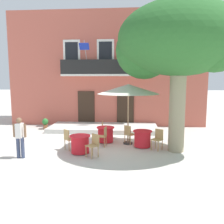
{
  "coord_description": "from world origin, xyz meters",
  "views": [
    {
      "loc": [
        1.36,
        -10.6,
        3.06
      ],
      "look_at": [
        0.31,
        2.31,
        1.3
      ],
      "focal_mm": 38.34,
      "sensor_mm": 36.0,
      "label": 1
    }
  ],
  "objects_px": {
    "cafe_chair_middle_1": "(69,138)",
    "cafe_umbrella": "(128,89)",
    "cafe_table_middle": "(80,144)",
    "cafe_table_near_tree": "(106,134)",
    "cafe_chair_near_tree_0": "(103,135)",
    "cafe_chair_front_1": "(158,138)",
    "plane_tree": "(177,42)",
    "cafe_table_front": "(142,139)",
    "cafe_chair_front_0": "(129,133)",
    "ground_planter_left": "(45,123)",
    "pedestrian_near_entrance": "(20,135)",
    "cafe_chair_near_tree_1": "(104,129)",
    "cafe_chair_middle_0": "(93,144)"
  },
  "relations": [
    {
      "from": "plane_tree",
      "to": "cafe_chair_middle_1",
      "type": "height_order",
      "value": "plane_tree"
    },
    {
      "from": "cafe_chair_middle_0",
      "to": "cafe_chair_front_1",
      "type": "relative_size",
      "value": 1.0
    },
    {
      "from": "cafe_table_near_tree",
      "to": "pedestrian_near_entrance",
      "type": "relative_size",
      "value": 0.54
    },
    {
      "from": "cafe_table_middle",
      "to": "cafe_umbrella",
      "type": "distance_m",
      "value": 3.38
    },
    {
      "from": "cafe_chair_front_0",
      "to": "pedestrian_near_entrance",
      "type": "bearing_deg",
      "value": -150.85
    },
    {
      "from": "ground_planter_left",
      "to": "cafe_table_middle",
      "type": "bearing_deg",
      "value": -55.49
    },
    {
      "from": "cafe_chair_near_tree_0",
      "to": "cafe_table_middle",
      "type": "relative_size",
      "value": 1.05
    },
    {
      "from": "cafe_chair_middle_1",
      "to": "ground_planter_left",
      "type": "height_order",
      "value": "cafe_chair_middle_1"
    },
    {
      "from": "cafe_chair_middle_1",
      "to": "cafe_table_near_tree",
      "type": "bearing_deg",
      "value": 43.53
    },
    {
      "from": "cafe_chair_near_tree_1",
      "to": "cafe_chair_front_1",
      "type": "height_order",
      "value": "same"
    },
    {
      "from": "cafe_chair_near_tree_0",
      "to": "pedestrian_near_entrance",
      "type": "height_order",
      "value": "pedestrian_near_entrance"
    },
    {
      "from": "cafe_chair_near_tree_0",
      "to": "cafe_chair_middle_1",
      "type": "xyz_separation_m",
      "value": [
        -1.44,
        -0.64,
        0.0
      ]
    },
    {
      "from": "cafe_table_near_tree",
      "to": "cafe_table_front",
      "type": "xyz_separation_m",
      "value": [
        1.77,
        -0.7,
        0.0
      ]
    },
    {
      "from": "cafe_table_near_tree",
      "to": "plane_tree",
      "type": "bearing_deg",
      "value": -20.5
    },
    {
      "from": "cafe_table_front",
      "to": "cafe_chair_front_0",
      "type": "bearing_deg",
      "value": 145.75
    },
    {
      "from": "cafe_chair_middle_1",
      "to": "cafe_umbrella",
      "type": "relative_size",
      "value": 0.31
    },
    {
      "from": "plane_tree",
      "to": "cafe_umbrella",
      "type": "height_order",
      "value": "plane_tree"
    },
    {
      "from": "plane_tree",
      "to": "cafe_chair_front_0",
      "type": "distance_m",
      "value": 4.58
    },
    {
      "from": "plane_tree",
      "to": "cafe_table_middle",
      "type": "distance_m",
      "value": 5.8
    },
    {
      "from": "plane_tree",
      "to": "cafe_chair_near_tree_1",
      "type": "bearing_deg",
      "value": 149.57
    },
    {
      "from": "plane_tree",
      "to": "cafe_umbrella",
      "type": "distance_m",
      "value": 2.95
    },
    {
      "from": "cafe_table_middle",
      "to": "cafe_table_near_tree",
      "type": "bearing_deg",
      "value": 64.87
    },
    {
      "from": "cafe_table_front",
      "to": "cafe_chair_front_0",
      "type": "xyz_separation_m",
      "value": [
        -0.62,
        0.42,
        0.14
      ]
    },
    {
      "from": "cafe_table_near_tree",
      "to": "cafe_chair_front_1",
      "type": "relative_size",
      "value": 0.95
    },
    {
      "from": "cafe_umbrella",
      "to": "pedestrian_near_entrance",
      "type": "height_order",
      "value": "cafe_umbrella"
    },
    {
      "from": "cafe_chair_near_tree_1",
      "to": "cafe_umbrella",
      "type": "relative_size",
      "value": 0.31
    },
    {
      "from": "cafe_table_near_tree",
      "to": "cafe_chair_near_tree_0",
      "type": "xyz_separation_m",
      "value": [
        -0.02,
        -0.75,
        0.14
      ]
    },
    {
      "from": "cafe_chair_front_0",
      "to": "pedestrian_near_entrance",
      "type": "height_order",
      "value": "pedestrian_near_entrance"
    },
    {
      "from": "plane_tree",
      "to": "pedestrian_near_entrance",
      "type": "xyz_separation_m",
      "value": [
        -6.17,
        -1.47,
        -3.67
      ]
    },
    {
      "from": "cafe_chair_near_tree_0",
      "to": "ground_planter_left",
      "type": "bearing_deg",
      "value": 138.75
    },
    {
      "from": "cafe_chair_near_tree_0",
      "to": "ground_planter_left",
      "type": "distance_m",
      "value": 5.36
    },
    {
      "from": "cafe_chair_near_tree_1",
      "to": "cafe_umbrella",
      "type": "xyz_separation_m",
      "value": [
        1.24,
        -0.96,
        2.08
      ]
    },
    {
      "from": "cafe_chair_near_tree_1",
      "to": "cafe_table_near_tree",
      "type": "bearing_deg",
      "value": -79.59
    },
    {
      "from": "cafe_chair_near_tree_1",
      "to": "cafe_chair_front_0",
      "type": "distance_m",
      "value": 1.64
    },
    {
      "from": "cafe_chair_middle_1",
      "to": "cafe_chair_front_1",
      "type": "relative_size",
      "value": 1.0
    },
    {
      "from": "cafe_chair_near_tree_0",
      "to": "cafe_chair_middle_1",
      "type": "bearing_deg",
      "value": -156.01
    },
    {
      "from": "cafe_table_near_tree",
      "to": "cafe_chair_middle_1",
      "type": "height_order",
      "value": "cafe_chair_middle_1"
    },
    {
      "from": "ground_planter_left",
      "to": "cafe_chair_front_0",
      "type": "bearing_deg",
      "value": -30.47
    },
    {
      "from": "ground_planter_left",
      "to": "pedestrian_near_entrance",
      "type": "bearing_deg",
      "value": -79.74
    },
    {
      "from": "cafe_table_near_tree",
      "to": "ground_planter_left",
      "type": "xyz_separation_m",
      "value": [
        -4.05,
        2.78,
        -0.01
      ]
    },
    {
      "from": "plane_tree",
      "to": "cafe_table_middle",
      "type": "bearing_deg",
      "value": -170.11
    },
    {
      "from": "cafe_table_middle",
      "to": "cafe_umbrella",
      "type": "xyz_separation_m",
      "value": [
        1.97,
        1.63,
        2.22
      ]
    },
    {
      "from": "cafe_chair_middle_0",
      "to": "ground_planter_left",
      "type": "bearing_deg",
      "value": 127.1
    },
    {
      "from": "cafe_chair_near_tree_1",
      "to": "cafe_chair_front_0",
      "type": "bearing_deg",
      "value": -38.57
    },
    {
      "from": "plane_tree",
      "to": "cafe_chair_middle_0",
      "type": "height_order",
      "value": "plane_tree"
    },
    {
      "from": "cafe_table_middle",
      "to": "cafe_chair_front_1",
      "type": "xyz_separation_m",
      "value": [
        3.28,
        0.76,
        0.14
      ]
    },
    {
      "from": "cafe_chair_middle_0",
      "to": "cafe_chair_front_1",
      "type": "height_order",
      "value": "same"
    },
    {
      "from": "plane_tree",
      "to": "cafe_umbrella",
      "type": "bearing_deg",
      "value": 154.89
    },
    {
      "from": "cafe_chair_near_tree_0",
      "to": "cafe_chair_middle_0",
      "type": "height_order",
      "value": "same"
    },
    {
      "from": "plane_tree",
      "to": "cafe_chair_front_0",
      "type": "height_order",
      "value": "plane_tree"
    }
  ]
}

